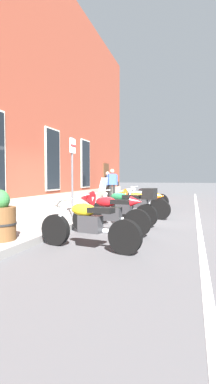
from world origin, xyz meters
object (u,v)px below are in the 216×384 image
object	(u,v)px
motorcycle_green_touring	(126,206)
pedestrian_blue_top	(112,183)
motorcycle_black_naked	(145,198)
pedestrian_dark_jacket	(108,184)
barrel_planter	(0,219)
parking_sign	(72,166)
motorcycle_orange_sport	(137,202)
motorcycle_grey_naked	(142,201)
motorcycle_red_sport	(107,211)
motorcycle_yellow_naked	(87,225)

from	to	relation	value
motorcycle_green_touring	pedestrian_blue_top	world-z (taller)	pedestrian_blue_top
motorcycle_black_naked	pedestrian_dark_jacket	bearing A→B (deg)	41.01
pedestrian_dark_jacket	barrel_planter	world-z (taller)	pedestrian_dark_jacket
motorcycle_black_naked	pedestrian_dark_jacket	xyz separation A→B (m)	(3.03, 2.64, 0.53)
parking_sign	motorcycle_black_naked	bearing A→B (deg)	-18.09
motorcycle_orange_sport	pedestrian_dark_jacket	distance (m)	6.73
pedestrian_blue_top	motorcycle_green_touring	bearing A→B (deg)	-161.31
motorcycle_grey_naked	pedestrian_dark_jacket	distance (m)	5.45
motorcycle_orange_sport	pedestrian_dark_jacket	bearing A→B (deg)	25.18
motorcycle_red_sport	motorcycle_grey_naked	world-z (taller)	motorcycle_red_sport
parking_sign	motorcycle_yellow_naked	bearing A→B (deg)	-151.94
motorcycle_red_sport	barrel_planter	bearing A→B (deg)	139.14
pedestrian_blue_top	parking_sign	size ratio (longest dim) A/B	0.69
pedestrian_blue_top	motorcycle_grey_naked	bearing A→B (deg)	-149.10
motorcycle_black_naked	motorcycle_green_touring	bearing A→B (deg)	-177.58
motorcycle_yellow_naked	barrel_planter	world-z (taller)	barrel_planter
motorcycle_yellow_naked	barrel_planter	size ratio (longest dim) A/B	2.19
motorcycle_yellow_naked	pedestrian_dark_jacket	world-z (taller)	pedestrian_dark_jacket
motorcycle_green_touring	motorcycle_grey_naked	distance (m)	3.06
motorcycle_green_touring	pedestrian_dark_jacket	xyz separation A→B (m)	(7.73, 2.84, 0.45)
motorcycle_red_sport	parking_sign	size ratio (longest dim) A/B	0.83
motorcycle_grey_naked	motorcycle_black_naked	world-z (taller)	motorcycle_black_naked
parking_sign	motorcycle_red_sport	bearing A→B (deg)	-134.17
motorcycle_black_naked	pedestrian_blue_top	bearing A→B (deg)	45.30
motorcycle_red_sport	motorcycle_grey_naked	bearing A→B (deg)	-0.92
motorcycle_green_touring	motorcycle_yellow_naked	bearing A→B (deg)	178.13
motorcycle_black_naked	pedestrian_dark_jacket	world-z (taller)	pedestrian_dark_jacket
motorcycle_yellow_naked	pedestrian_blue_top	distance (m)	9.89
motorcycle_yellow_naked	motorcycle_green_touring	size ratio (longest dim) A/B	1.03
pedestrian_dark_jacket	motorcycle_yellow_naked	bearing A→B (deg)	-165.48
motorcycle_black_naked	parking_sign	distance (m)	4.96
motorcycle_red_sport	pedestrian_blue_top	size ratio (longest dim) A/B	1.20
pedestrian_dark_jacket	motorcycle_orange_sport	bearing A→B (deg)	-154.82
motorcycle_yellow_naked	barrel_planter	xyz separation A→B (m)	(-0.37, 1.66, 0.09)
motorcycle_yellow_naked	motorcycle_grey_naked	xyz separation A→B (m)	(5.92, -0.02, -0.00)
motorcycle_black_naked	pedestrian_blue_top	world-z (taller)	pedestrian_blue_top
motorcycle_green_touring	barrel_planter	bearing A→B (deg)	151.54
motorcycle_yellow_naked	motorcycle_orange_sport	size ratio (longest dim) A/B	1.01
motorcycle_green_touring	motorcycle_black_naked	world-z (taller)	motorcycle_green_touring
pedestrian_dark_jacket	motorcycle_green_touring	bearing A→B (deg)	-159.85
motorcycle_green_touring	pedestrian_blue_top	bearing A→B (deg)	18.69
pedestrian_blue_top	pedestrian_dark_jacket	size ratio (longest dim) A/B	1.07
motorcycle_red_sport	parking_sign	bearing A→B (deg)	45.83
motorcycle_green_touring	motorcycle_orange_sport	xyz separation A→B (m)	(1.65, -0.02, -0.03)
motorcycle_black_naked	parking_sign	bearing A→B (deg)	161.91
motorcycle_yellow_naked	parking_sign	distance (m)	3.61
motorcycle_red_sport	motorcycle_green_touring	world-z (taller)	motorcycle_green_touring
motorcycle_yellow_naked	pedestrian_blue_top	bearing A→B (deg)	12.84
motorcycle_red_sport	motorcycle_grey_naked	xyz separation A→B (m)	(4.43, -0.07, -0.09)
pedestrian_blue_top	barrel_planter	xyz separation A→B (m)	(-10.00, -0.53, -0.52)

